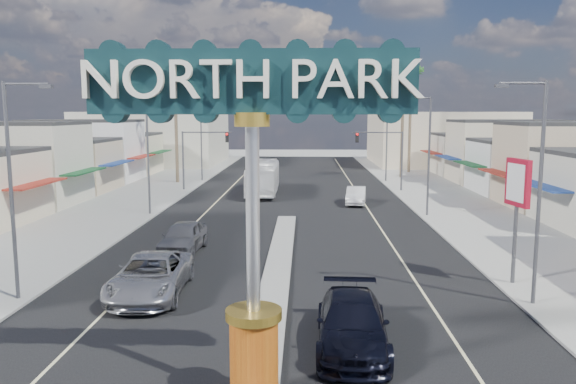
# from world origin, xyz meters

# --- Properties ---
(ground) EXTENTS (160.00, 160.00, 0.00)m
(ground) POSITION_xyz_m (0.00, 30.00, 0.00)
(ground) COLOR gray
(ground) RESTS_ON ground
(road) EXTENTS (20.00, 120.00, 0.01)m
(road) POSITION_xyz_m (0.00, 30.00, 0.01)
(road) COLOR black
(road) RESTS_ON ground
(median_island) EXTENTS (1.30, 30.00, 0.16)m
(median_island) POSITION_xyz_m (0.00, 14.00, 0.08)
(median_island) COLOR gray
(median_island) RESTS_ON ground
(sidewalk_left) EXTENTS (8.00, 120.00, 0.12)m
(sidewalk_left) POSITION_xyz_m (-14.00, 30.00, 0.06)
(sidewalk_left) COLOR gray
(sidewalk_left) RESTS_ON ground
(sidewalk_right) EXTENTS (8.00, 120.00, 0.12)m
(sidewalk_right) POSITION_xyz_m (14.00, 30.00, 0.06)
(sidewalk_right) COLOR gray
(sidewalk_right) RESTS_ON ground
(storefront_row_left) EXTENTS (12.00, 42.00, 6.00)m
(storefront_row_left) POSITION_xyz_m (-24.00, 43.00, 3.00)
(storefront_row_left) COLOR beige
(storefront_row_left) RESTS_ON ground
(storefront_row_right) EXTENTS (12.00, 42.00, 6.00)m
(storefront_row_right) POSITION_xyz_m (24.00, 43.00, 3.00)
(storefront_row_right) COLOR #B7B29E
(storefront_row_right) RESTS_ON ground
(backdrop_far_left) EXTENTS (20.00, 20.00, 8.00)m
(backdrop_far_left) POSITION_xyz_m (-22.00, 75.00, 4.00)
(backdrop_far_left) COLOR #B7B29E
(backdrop_far_left) RESTS_ON ground
(backdrop_far_right) EXTENTS (20.00, 20.00, 8.00)m
(backdrop_far_right) POSITION_xyz_m (22.00, 75.00, 4.00)
(backdrop_far_right) COLOR beige
(backdrop_far_right) RESTS_ON ground
(gateway_sign) EXTENTS (8.20, 1.50, 9.15)m
(gateway_sign) POSITION_xyz_m (0.00, 1.98, 5.93)
(gateway_sign) COLOR #B13D0D
(gateway_sign) RESTS_ON median_island
(traffic_signal_left) EXTENTS (5.09, 0.45, 6.00)m
(traffic_signal_left) POSITION_xyz_m (-9.18, 43.99, 4.27)
(traffic_signal_left) COLOR #47474C
(traffic_signal_left) RESTS_ON ground
(traffic_signal_right) EXTENTS (5.09, 0.45, 6.00)m
(traffic_signal_right) POSITION_xyz_m (9.18, 43.99, 4.27)
(traffic_signal_right) COLOR #47474C
(traffic_signal_right) RESTS_ON ground
(streetlight_l_near) EXTENTS (2.03, 0.22, 9.00)m
(streetlight_l_near) POSITION_xyz_m (-10.43, 10.00, 5.07)
(streetlight_l_near) COLOR #47474C
(streetlight_l_near) RESTS_ON ground
(streetlight_l_mid) EXTENTS (2.03, 0.22, 9.00)m
(streetlight_l_mid) POSITION_xyz_m (-10.43, 30.00, 5.07)
(streetlight_l_mid) COLOR #47474C
(streetlight_l_mid) RESTS_ON ground
(streetlight_l_far) EXTENTS (2.03, 0.22, 9.00)m
(streetlight_l_far) POSITION_xyz_m (-10.43, 52.00, 5.07)
(streetlight_l_far) COLOR #47474C
(streetlight_l_far) RESTS_ON ground
(streetlight_r_near) EXTENTS (2.03, 0.22, 9.00)m
(streetlight_r_near) POSITION_xyz_m (10.43, 10.00, 5.07)
(streetlight_r_near) COLOR #47474C
(streetlight_r_near) RESTS_ON ground
(streetlight_r_mid) EXTENTS (2.03, 0.22, 9.00)m
(streetlight_r_mid) POSITION_xyz_m (10.43, 30.00, 5.07)
(streetlight_r_mid) COLOR #47474C
(streetlight_r_mid) RESTS_ON ground
(streetlight_r_far) EXTENTS (2.03, 0.22, 9.00)m
(streetlight_r_far) POSITION_xyz_m (10.43, 52.00, 5.07)
(streetlight_r_far) COLOR #47474C
(streetlight_r_far) RESTS_ON ground
(palm_left_far) EXTENTS (2.60, 2.60, 13.10)m
(palm_left_far) POSITION_xyz_m (-13.00, 50.00, 11.50)
(palm_left_far) COLOR brown
(palm_left_far) RESTS_ON ground
(palm_right_mid) EXTENTS (2.60, 2.60, 12.10)m
(palm_right_mid) POSITION_xyz_m (13.00, 56.00, 10.60)
(palm_right_mid) COLOR brown
(palm_right_mid) RESTS_ON ground
(palm_right_far) EXTENTS (2.60, 2.60, 14.10)m
(palm_right_far) POSITION_xyz_m (15.00, 62.00, 12.39)
(palm_right_far) COLOR brown
(palm_right_far) RESTS_ON ground
(suv_left) EXTENTS (3.09, 6.33, 1.73)m
(suv_left) POSITION_xyz_m (-5.24, 10.84, 0.87)
(suv_left) COLOR #A0A0A5
(suv_left) RESTS_ON ground
(suv_right) EXTENTS (2.58, 5.82, 1.66)m
(suv_right) POSITION_xyz_m (2.92, 5.67, 0.83)
(suv_right) COLOR black
(suv_right) RESTS_ON ground
(car_parked_left) EXTENTS (2.30, 5.19, 1.73)m
(car_parked_left) POSITION_xyz_m (-5.50, 18.44, 0.87)
(car_parked_left) COLOR slate
(car_parked_left) RESTS_ON ground
(car_parked_right) EXTENTS (2.16, 4.73, 1.50)m
(car_parked_right) POSITION_xyz_m (5.73, 35.74, 0.75)
(car_parked_right) COLOR beige
(car_parked_right) RESTS_ON ground
(city_bus) EXTENTS (2.72, 11.32, 3.15)m
(city_bus) POSITION_xyz_m (-2.76, 42.16, 1.57)
(city_bus) COLOR white
(city_bus) RESTS_ON ground
(bank_pylon_sign) EXTENTS (0.52, 1.77, 5.64)m
(bank_pylon_sign) POSITION_xyz_m (10.79, 12.82, 4.39)
(bank_pylon_sign) COLOR #47474C
(bank_pylon_sign) RESTS_ON sidewalk_right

